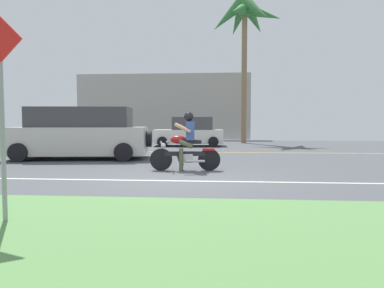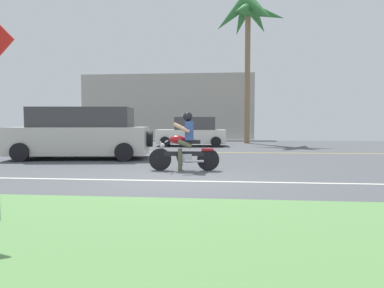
# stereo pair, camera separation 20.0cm
# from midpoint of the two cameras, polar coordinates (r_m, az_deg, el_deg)

# --- Properties ---
(ground) EXTENTS (56.00, 30.00, 0.04)m
(ground) POSITION_cam_midpoint_polar(r_m,az_deg,el_deg) (11.26, -0.49, -3.42)
(ground) COLOR #4C4F54
(grass_median) EXTENTS (56.00, 3.80, 0.06)m
(grass_median) POSITION_cam_midpoint_polar(r_m,az_deg,el_deg) (4.39, -10.71, -14.01)
(grass_median) COLOR #5B8C4C
(grass_median) RESTS_ON ground
(lane_line_near) EXTENTS (50.40, 0.12, 0.01)m
(lane_line_near) POSITION_cam_midpoint_polar(r_m,az_deg,el_deg) (8.18, -2.84, -5.90)
(lane_line_near) COLOR silver
(lane_line_near) RESTS_ON ground
(lane_line_far) EXTENTS (50.40, 0.12, 0.01)m
(lane_line_far) POSITION_cam_midpoint_polar(r_m,az_deg,el_deg) (15.76, 1.26, -1.33)
(lane_line_far) COLOR yellow
(lane_line_far) RESTS_ON ground
(motorcyclist) EXTENTS (1.95, 0.64, 1.63)m
(motorcyclist) POSITION_cam_midpoint_polar(r_m,az_deg,el_deg) (9.80, -0.59, -0.30)
(motorcyclist) COLOR black
(motorcyclist) RESTS_ON ground
(suv_nearby) EXTENTS (5.20, 2.66, 1.87)m
(suv_nearby) POSITION_cam_midpoint_polar(r_m,az_deg,el_deg) (13.60, -16.94, 1.58)
(suv_nearby) COLOR beige
(suv_nearby) RESTS_ON ground
(parked_car_0) EXTENTS (3.81, 1.91, 1.59)m
(parked_car_0) POSITION_cam_midpoint_polar(r_m,az_deg,el_deg) (21.55, -15.94, 1.82)
(parked_car_0) COLOR beige
(parked_car_0) RESTS_ON ground
(parked_car_1) EXTENTS (3.90, 2.03, 1.62)m
(parked_car_1) POSITION_cam_midpoint_polar(r_m,az_deg,el_deg) (19.92, 0.33, 1.85)
(parked_car_1) COLOR white
(parked_car_1) RESTS_ON ground
(palm_tree_0) EXTENTS (4.65, 4.58, 9.14)m
(palm_tree_0) POSITION_cam_midpoint_polar(r_m,az_deg,el_deg) (23.74, 9.42, 19.13)
(palm_tree_0) COLOR #846B4C
(palm_tree_0) RESTS_ON ground
(building_far) EXTENTS (13.49, 4.00, 5.05)m
(building_far) POSITION_cam_midpoint_polar(r_m,az_deg,el_deg) (29.49, -3.35, 5.86)
(building_far) COLOR #A8A399
(building_far) RESTS_ON ground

